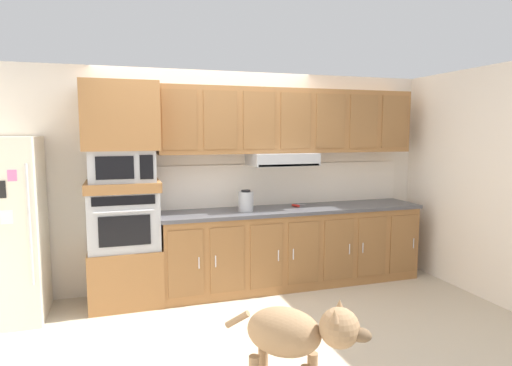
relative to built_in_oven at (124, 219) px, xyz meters
The scene contains 15 objects.
ground_plane 1.51m from the built_in_oven, 37.99° to the right, with size 9.60×9.60×0.00m, color beige.
back_kitchen_wall 1.08m from the built_in_oven, 20.76° to the left, with size 6.20×0.12×2.50m, color silver.
side_panel_right 3.85m from the built_in_oven, 11.25° to the right, with size 0.12×7.10×2.50m, color white.
oven_base_cabinet 0.60m from the built_in_oven, 90.00° to the left, with size 0.74×0.62×0.60m, color #996638.
built_in_oven is the anchor object (origin of this frame).
appliance_mid_shelf 0.35m from the built_in_oven, 90.00° to the left, with size 0.74×0.62×0.10m, color #996638.
microwave 0.56m from the built_in_oven, ahead, with size 0.64×0.54×0.32m.
appliance_upper_cabinet 1.06m from the built_in_oven, 90.00° to the left, with size 0.74×0.62×0.68m, color #996638.
lower_cabinet_run 1.96m from the built_in_oven, ahead, with size 3.07×0.63×0.88m.
countertop_slab 1.91m from the built_in_oven, ahead, with size 3.11×0.64×0.04m, color #4C4C51.
backsplash_panel 1.95m from the built_in_oven, ahead, with size 3.11×0.02×0.50m, color white.
upper_cabinet_with_hood 2.15m from the built_in_oven, ahead, with size 3.07×0.48×0.88m.
screwdriver 1.96m from the built_in_oven, ahead, with size 0.17×0.16×0.03m.
electric_kettle 1.31m from the built_in_oven, ahead, with size 0.17×0.17×0.24m.
dog 2.34m from the built_in_oven, 61.02° to the right, with size 0.87×0.71×0.66m.
Camera 1 is at (-0.99, -3.89, 1.80)m, focal length 30.41 mm.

